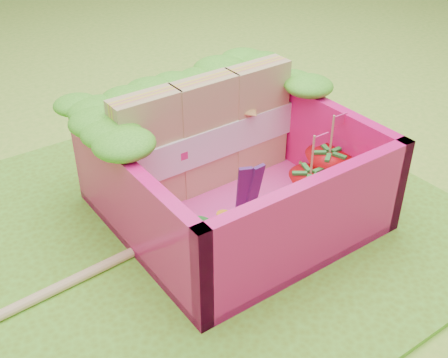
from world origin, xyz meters
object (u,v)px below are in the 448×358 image
object	(u,v)px
broccoli	(197,241)
strawberry_left	(309,192)
bento_box	(233,172)
chopsticks	(54,289)
strawberry_right	(327,174)
sandwich_stack	(206,135)

from	to	relation	value
broccoli	strawberry_left	bearing A→B (deg)	4.65
broccoli	strawberry_left	world-z (taller)	strawberry_left
bento_box	chopsticks	world-z (taller)	bento_box
strawberry_right	chopsticks	xyz separation A→B (m)	(-1.58, 0.20, -0.17)
bento_box	strawberry_left	xyz separation A→B (m)	(0.31, -0.29, -0.10)
bento_box	broccoli	xyz separation A→B (m)	(-0.47, -0.35, -0.04)
strawberry_left	sandwich_stack	bearing A→B (deg)	118.50
strawberry_left	strawberry_right	bearing A→B (deg)	16.61
strawberry_left	chopsticks	world-z (taller)	strawberry_left
sandwich_stack	broccoli	xyz separation A→B (m)	(-0.47, -0.62, -0.14)
bento_box	chopsticks	distance (m)	1.11
broccoli	strawberry_left	distance (m)	0.78
strawberry_left	strawberry_right	size ratio (longest dim) A/B	0.93
broccoli	chopsticks	bearing A→B (deg)	152.47
bento_box	chopsticks	bearing A→B (deg)	-178.36
broccoli	strawberry_right	world-z (taller)	strawberry_right
sandwich_stack	chopsticks	bearing A→B (deg)	-164.48
broccoli	strawberry_left	size ratio (longest dim) A/B	0.69
chopsticks	strawberry_left	bearing A→B (deg)	-10.44
bento_box	broccoli	world-z (taller)	bento_box
sandwich_stack	broccoli	size ratio (longest dim) A/B	3.69
bento_box	broccoli	bearing A→B (deg)	-143.27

